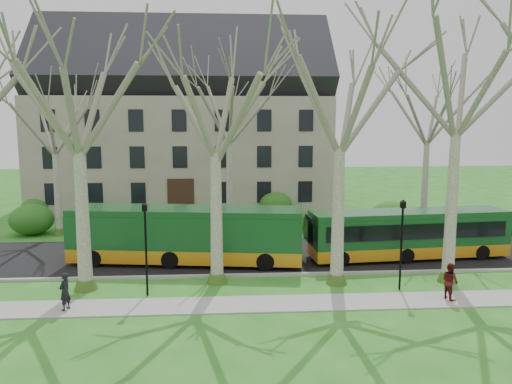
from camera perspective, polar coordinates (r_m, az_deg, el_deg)
ground at (r=25.05m, az=2.00°, el=-10.64°), size 120.00×120.00×0.00m
sidewalk at (r=22.71m, az=2.65°, el=-12.62°), size 70.00×2.00×0.06m
road at (r=30.27m, az=0.96°, el=-7.19°), size 80.00×8.00×0.06m
curb at (r=26.45m, az=1.68°, el=-9.44°), size 80.00×0.25×0.14m
building at (r=47.69m, az=-8.15°, el=8.20°), size 26.50×12.20×16.00m
tree_row_verge at (r=24.01m, az=2.02°, el=5.60°), size 49.00×7.00×14.00m
tree_row_far at (r=34.64m, az=-1.97°, el=4.81°), size 33.00×7.00×12.00m
lamp_row at (r=23.37m, az=2.28°, el=-5.46°), size 36.22×0.22×4.30m
hedges at (r=38.30m, az=-7.07°, el=-2.45°), size 30.60×8.60×2.00m
bus_lead at (r=28.52m, az=-7.98°, el=-4.82°), size 13.24×4.43×3.25m
bus_follow at (r=30.58m, az=17.00°, el=-4.56°), size 11.73×3.41×2.89m
pedestrian_a at (r=23.13m, az=-21.01°, el=-10.56°), size 0.59×0.70×1.63m
pedestrian_b at (r=24.52m, az=21.29°, el=-9.46°), size 0.82×0.94×1.66m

